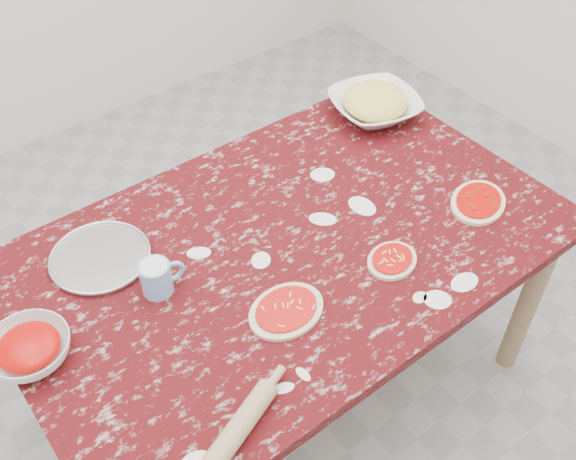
# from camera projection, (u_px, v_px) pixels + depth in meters

# --- Properties ---
(ground) EXTENTS (4.00, 4.00, 0.00)m
(ground) POSITION_uv_depth(u_px,v_px,m) (288.00, 384.00, 2.43)
(ground) COLOR gray
(worktable) EXTENTS (1.60, 1.00, 0.75)m
(worktable) POSITION_uv_depth(u_px,v_px,m) (288.00, 262.00, 1.97)
(worktable) COLOR #40090B
(worktable) RESTS_ON ground
(pizza_tray) EXTENTS (0.35, 0.35, 0.01)m
(pizza_tray) POSITION_uv_depth(u_px,v_px,m) (100.00, 258.00, 1.86)
(pizza_tray) COLOR #B2B2B7
(pizza_tray) RESTS_ON worktable
(sauce_bowl) EXTENTS (0.23, 0.23, 0.06)m
(sauce_bowl) POSITION_uv_depth(u_px,v_px,m) (30.00, 350.00, 1.60)
(sauce_bowl) COLOR white
(sauce_bowl) RESTS_ON worktable
(cheese_bowl) EXTENTS (0.37, 0.37, 0.07)m
(cheese_bowl) POSITION_uv_depth(u_px,v_px,m) (375.00, 106.00, 2.34)
(cheese_bowl) COLOR white
(cheese_bowl) RESTS_ON worktable
(flour_mug) EXTENTS (0.12, 0.08, 0.10)m
(flour_mug) POSITION_uv_depth(u_px,v_px,m) (157.00, 277.00, 1.75)
(flour_mug) COLOR #78ACE2
(flour_mug) RESTS_ON worktable
(pizza_left) EXTENTS (0.23, 0.18, 0.02)m
(pizza_left) POSITION_uv_depth(u_px,v_px,m) (286.00, 311.00, 1.72)
(pizza_left) COLOR beige
(pizza_left) RESTS_ON worktable
(pizza_mid) EXTENTS (0.18, 0.16, 0.02)m
(pizza_mid) POSITION_uv_depth(u_px,v_px,m) (392.00, 260.00, 1.85)
(pizza_mid) COLOR beige
(pizza_mid) RESTS_ON worktable
(pizza_right) EXTENTS (0.26, 0.23, 0.02)m
(pizza_right) POSITION_uv_depth(u_px,v_px,m) (478.00, 202.00, 2.02)
(pizza_right) COLOR beige
(pizza_right) RESTS_ON worktable
(rolling_pin) EXTENTS (0.26, 0.14, 0.05)m
(rolling_pin) POSITION_uv_depth(u_px,v_px,m) (237.00, 431.00, 1.46)
(rolling_pin) COLOR tan
(rolling_pin) RESTS_ON worktable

